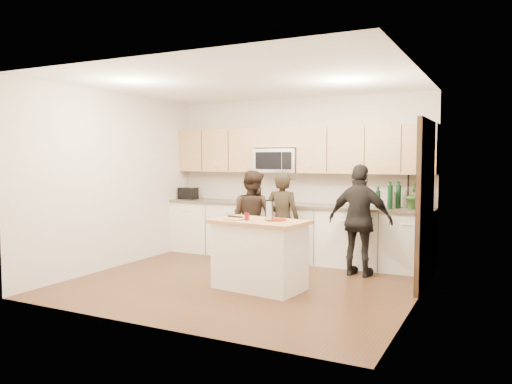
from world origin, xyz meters
The scene contains 21 objects.
floor centered at (0.00, 0.00, 0.00)m, with size 4.50×4.50×0.00m, color #502D1B.
room_shell centered at (0.00, 0.00, 1.73)m, with size 4.52×4.02×2.71m.
back_cabinetry centered at (0.00, 1.69, 0.47)m, with size 4.50×0.66×0.94m.
upper_cabinetry centered at (0.03, 1.83, 1.84)m, with size 4.50×0.33×0.75m.
microwave centered at (-0.31, 1.80, 1.65)m, with size 0.76×0.41×0.40m.
doorway centered at (2.23, 0.90, 1.16)m, with size 0.06×1.25×2.20m.
framed_picture centered at (1.95, 1.98, 1.28)m, with size 0.30×0.03×0.38m.
dish_towel centered at (-0.95, 1.50, 0.80)m, with size 0.34×0.60×0.48m.
island centered at (0.33, -0.20, 0.45)m, with size 1.28×0.84×0.90m.
red_plate centered at (0.54, -0.14, 0.91)m, with size 0.27×0.27×0.02m, color maroon.
box_grater centered at (0.51, -0.26, 1.05)m, with size 0.09×0.05×0.26m.
drink_glass centered at (0.21, -0.31, 0.95)m, with size 0.06×0.06×0.10m, color maroon.
cutting_board centered at (0.03, -0.31, 0.91)m, with size 0.23×0.20×0.02m, color tan.
tongs centered at (-0.02, -0.20, 0.93)m, with size 0.23×0.03×0.02m, color black.
knife centered at (0.00, -0.29, 0.92)m, with size 0.20×0.02×0.01m, color silver.
toaster centered at (-2.05, 1.67, 1.05)m, with size 0.32×0.22×0.21m.
bottle_cluster centered at (1.70, 1.71, 1.12)m, with size 0.75×0.35×0.41m.
orchid centered at (1.93, 1.72, 1.15)m, with size 0.23×0.19×0.42m, color #3A6F2C.
woman_left centered at (0.09, 1.09, 0.74)m, with size 0.54×0.35×1.48m, color black.
woman_center centered at (-0.40, 1.03, 0.75)m, with size 0.73×0.57×1.50m, color black.
woman_right centered at (1.31, 1.09, 0.81)m, with size 0.94×0.39×1.61m, color black.
Camera 1 is at (3.16, -5.92, 1.71)m, focal length 35.00 mm.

